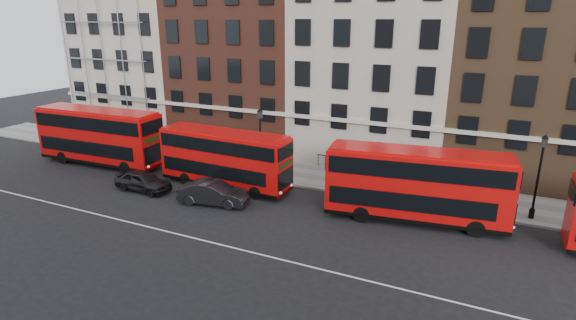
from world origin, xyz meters
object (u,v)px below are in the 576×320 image
at_px(bus_a, 99,135).
at_px(car_rear, 143,181).
at_px(bus_c, 416,184).
at_px(bus_b, 224,157).
at_px(car_front, 213,193).

bearing_deg(bus_a, car_rear, -25.28).
relative_size(bus_a, bus_c, 1.04).
distance_m(bus_a, bus_c, 26.02).
xyz_separation_m(bus_a, bus_c, (26.02, -0.00, -0.13)).
xyz_separation_m(bus_b, car_rear, (-4.92, -3.21, -1.52)).
height_order(bus_a, bus_c, bus_a).
height_order(bus_a, bus_b, bus_a).
relative_size(bus_a, car_front, 2.43).
bearing_deg(bus_b, car_rear, -144.83).
xyz_separation_m(bus_a, car_front, (13.43, -3.06, -1.77)).
bearing_deg(bus_b, bus_a, -177.94).
height_order(bus_a, car_rear, bus_a).
relative_size(bus_b, bus_c, 0.92).
bearing_deg(car_front, car_rear, 80.63).
relative_size(bus_a, bus_b, 1.13).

